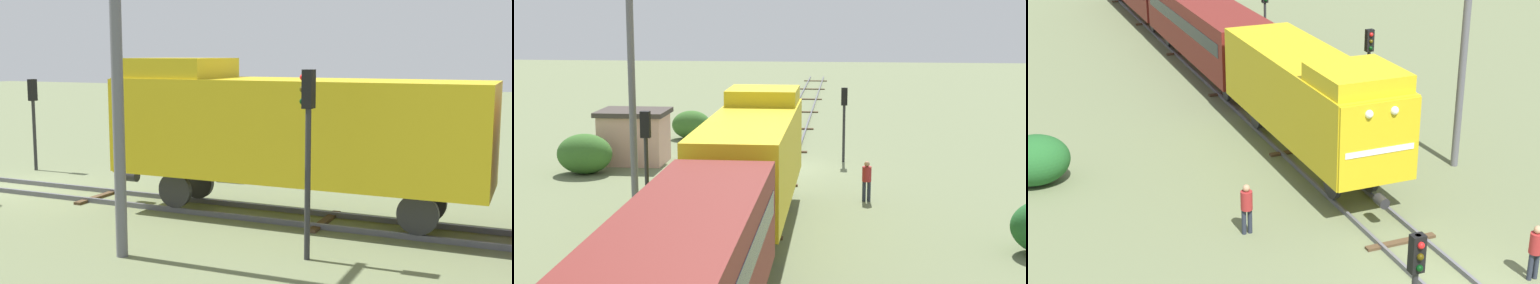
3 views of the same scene
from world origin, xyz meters
TOP-DOWN VIEW (x-y plane):
  - ground_plane at (0.00, 0.00)m, footprint 145.52×145.52m
  - railway_track at (0.00, -0.00)m, footprint 2.40×97.01m
  - locomotive at (0.00, 10.97)m, footprint 2.90×11.60m
  - traffic_signal_near at (-3.20, -1.77)m, footprint 0.32×0.34m
  - traffic_signal_mid at (3.40, 12.78)m, footprint 0.32×0.34m
  - worker_by_signal at (-4.20, 6.47)m, footprint 0.38×0.38m
  - catenary_mast at (4.94, 8.60)m, footprint 1.94×0.28m
  - bush_near at (-9.97, 12.94)m, footprint 2.53×2.07m

SIDE VIEW (x-z plane):
  - ground_plane at x=0.00m, z-range 0.00..0.00m
  - railway_track at x=0.00m, z-range -0.01..0.15m
  - bush_near at x=-9.97m, z-range 0.00..1.84m
  - worker_by_signal at x=-4.20m, z-range 0.15..1.85m
  - traffic_signal_near at x=-3.20m, z-range 0.76..4.61m
  - locomotive at x=0.00m, z-range 0.47..5.07m
  - traffic_signal_mid at x=3.40m, z-range 0.87..5.39m
  - catenary_mast at x=4.94m, z-range 0.25..8.98m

